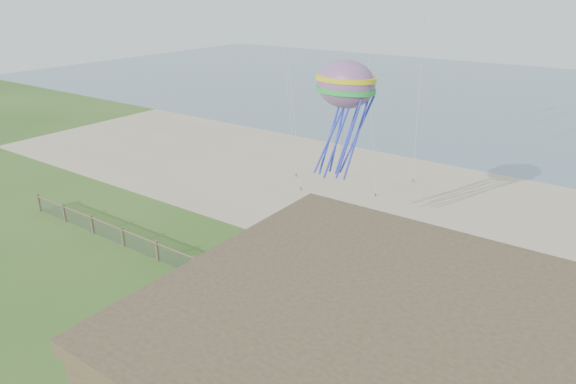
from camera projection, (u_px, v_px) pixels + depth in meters
ground at (145, 361)px, 21.29m from camera, size 160.00×160.00×0.00m
sand_beach at (380, 196)px, 37.94m from camera, size 72.00×20.00×0.02m
ocean at (520, 98)px, 71.24m from camera, size 160.00×68.00×0.02m
chainlink_fence at (239, 285)px, 25.62m from camera, size 36.20×0.20×1.25m
picnic_table at (378, 381)px, 19.59m from camera, size 2.35×2.06×0.83m
octopus_kite at (344, 118)px, 27.73m from camera, size 3.49×2.51×7.06m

